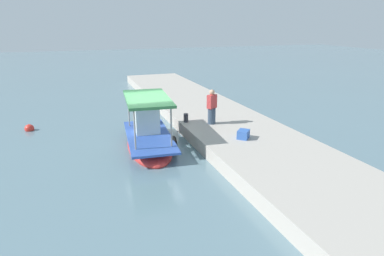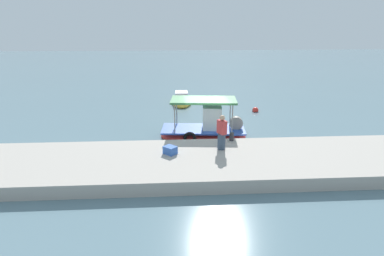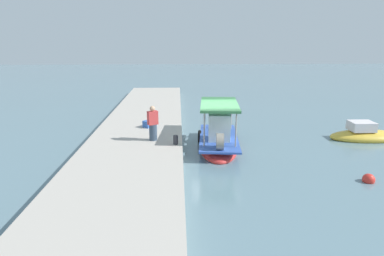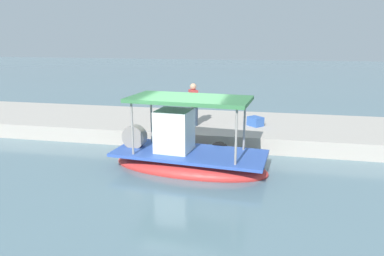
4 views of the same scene
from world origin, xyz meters
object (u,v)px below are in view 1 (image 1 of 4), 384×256
object	(u,v)px
fisherman_near_bollard	(212,108)
mooring_bollard	(186,118)
main_fishing_boat	(149,137)
marker_buoy	(29,129)
cargo_crate	(243,134)

from	to	relation	value
fisherman_near_bollard	mooring_bollard	xyz separation A→B (m)	(0.73, 1.14, -0.58)
main_fishing_boat	fisherman_near_bollard	xyz separation A→B (m)	(0.48, -3.40, 0.98)
marker_buoy	cargo_crate	bearing A→B (deg)	-125.05
mooring_bollard	marker_buoy	distance (m)	8.54
marker_buoy	fisherman_near_bollard	bearing A→B (deg)	-114.27
mooring_bollard	cargo_crate	distance (m)	3.66
cargo_crate	marker_buoy	world-z (taller)	cargo_crate
fisherman_near_bollard	mooring_bollard	size ratio (longest dim) A/B	3.98
main_fishing_boat	marker_buoy	world-z (taller)	main_fishing_boat
mooring_bollard	marker_buoy	world-z (taller)	mooring_bollard
fisherman_near_bollard	marker_buoy	size ratio (longest dim) A/B	3.63
main_fishing_boat	fisherman_near_bollard	distance (m)	3.58
main_fishing_boat	marker_buoy	bearing A→B (deg)	50.89
main_fishing_boat	marker_buoy	xyz separation A→B (m)	(4.53, 5.57, -0.34)
main_fishing_boat	cargo_crate	size ratio (longest dim) A/B	9.22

